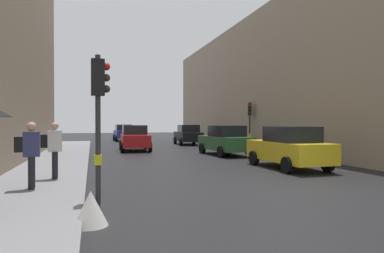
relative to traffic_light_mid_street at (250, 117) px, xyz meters
The scene contains 13 objects.
ground_plane 14.33m from the traffic_light_mid_street, 111.87° to the right, with size 120.00×120.00×0.00m, color black.
sidewalk_kerb 14.32m from the traffic_light_mid_street, 149.74° to the right, with size 2.73×40.00×0.16m, color gray.
building_facade_right 6.90m from the traffic_light_mid_street, 10.08° to the left, with size 12.00×35.90×9.80m, color gray.
traffic_light_mid_street is the anchor object (origin of this frame).
traffic_light_near_left 16.99m from the traffic_light_mid_street, 128.27° to the right, with size 0.43×0.25×3.48m.
car_red_sedan 8.21m from the traffic_light_mid_street, 165.86° to the left, with size 2.18×4.28×1.76m.
car_yellow_taxi 9.64m from the traffic_light_mid_street, 106.74° to the right, with size 2.02×4.20×1.76m.
car_green_estate 4.44m from the traffic_light_mid_street, 136.69° to the right, with size 2.24×4.31×1.76m.
car_blue_van 17.05m from the traffic_light_mid_street, 115.83° to the left, with size 2.12×4.25×1.76m.
car_dark_suv 7.69m from the traffic_light_mid_street, 109.35° to the left, with size 2.20×4.29×1.76m.
pedestrian_with_grey_backpack 16.98m from the traffic_light_mid_street, 136.38° to the right, with size 0.62×0.36×1.77m.
pedestrian_with_black_backpack 15.63m from the traffic_light_mid_street, 139.44° to the right, with size 0.60×0.36×1.77m.
warning_sign_triangle 18.49m from the traffic_light_mid_street, 125.62° to the right, with size 0.64×0.64×0.65m, color silver.
Camera 1 is at (-5.41, -8.22, 1.89)m, focal length 31.15 mm.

